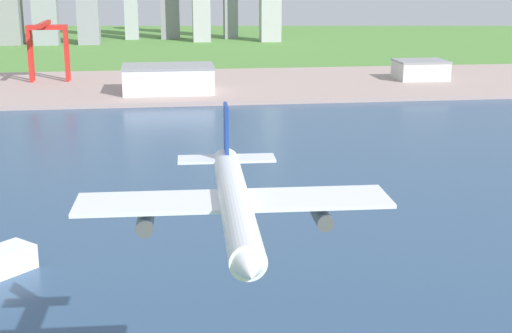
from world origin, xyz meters
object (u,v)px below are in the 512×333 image
object	(u,v)px
airplane_landing	(235,202)
port_crane_red	(47,38)
warehouse_annex	(421,70)
warehouse_main	(168,79)

from	to	relation	value
airplane_landing	port_crane_red	distance (m)	411.84
airplane_landing	warehouse_annex	distance (m)	417.76
warehouse_annex	port_crane_red	bearing A→B (deg)	175.00
warehouse_main	warehouse_annex	bearing A→B (deg)	10.68
airplane_landing	warehouse_main	xyz separation A→B (m)	(-3.55, 350.71, -34.26)
airplane_landing	warehouse_main	world-z (taller)	airplane_landing
port_crane_red	warehouse_main	world-z (taller)	port_crane_red
port_crane_red	warehouse_annex	bearing A→B (deg)	-5.00
warehouse_main	warehouse_annex	distance (m)	170.88
port_crane_red	warehouse_main	distance (m)	95.21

